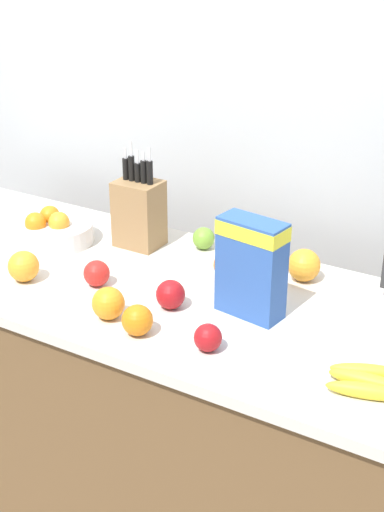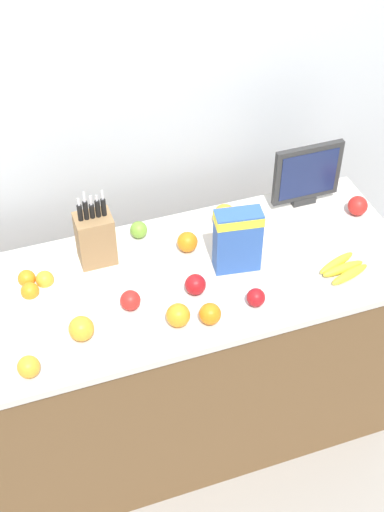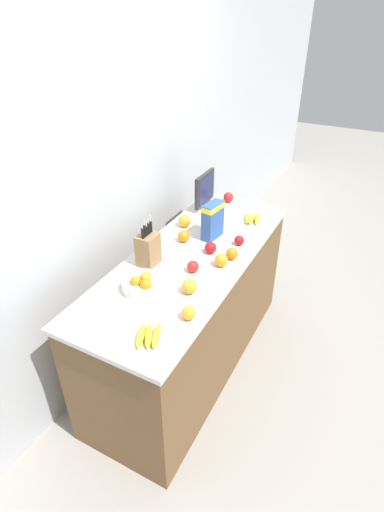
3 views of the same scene
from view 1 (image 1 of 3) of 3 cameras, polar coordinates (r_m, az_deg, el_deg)
The scene contains 15 objects.
wall_back at distance 2.21m, azimuth 5.16°, elevation 12.74°, with size 9.00×0.06×2.60m.
counter at distance 2.14m, azimuth -2.41°, elevation -13.06°, with size 1.82×0.68×0.90m.
knife_block at distance 2.08m, azimuth -4.26°, elevation 3.52°, with size 0.13×0.10×0.31m.
cereal_box at distance 1.70m, azimuth 4.77°, elevation -0.58°, with size 0.17×0.10×0.25m.
fruit_bowl at distance 2.16m, azimuth -10.96°, elevation 2.04°, with size 0.23×0.23×0.10m.
banana_bunch_left at distance 1.53m, azimuth 13.95°, elevation -9.69°, with size 0.19×0.15×0.03m.
apple_rightmost at distance 1.89m, azimuth -7.64°, elevation -1.38°, with size 0.07×0.07×0.07m, color red.
apple_rear at distance 2.08m, azimuth 0.93°, elevation 1.42°, with size 0.07×0.07×0.07m, color #6B9E33.
apple_near_bananas at distance 1.60m, azimuth 1.28°, elevation -6.55°, with size 0.06×0.06×0.06m, color #A31419.
apple_middle at distance 1.76m, azimuth -1.73°, elevation -3.10°, with size 0.07×0.07×0.07m, color #A31419.
orange_front_left at distance 1.73m, azimuth -6.71°, elevation -3.78°, with size 0.08×0.08×0.08m, color orange.
orange_front_right at distance 1.92m, azimuth 8.95°, elevation -0.73°, with size 0.09×0.09×0.09m, color orange.
orange_near_bowl at distance 1.91m, azimuth 2.85°, elevation -0.72°, with size 0.08×0.08×0.08m, color orange.
orange_by_cereal at distance 1.66m, azimuth -4.39°, elevation -5.14°, with size 0.07×0.07×0.07m, color orange.
orange_mid_left at distance 1.94m, azimuth -13.32°, elevation -0.80°, with size 0.08×0.08×0.08m, color orange.
Camera 1 is at (0.93, -1.40, 1.78)m, focal length 50.00 mm.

